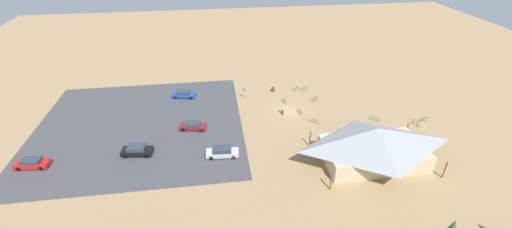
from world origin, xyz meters
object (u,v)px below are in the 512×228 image
Objects in this scene: car_maroon_near_entry at (193,126)px; bicycle_red_yard_center at (415,123)px; bicycle_teal_yard_right at (304,89)px; car_blue_inner_stall at (184,94)px; lot_sign at (244,92)px; trash_bin at (273,89)px; car_red_mid_lot at (32,163)px; bicycle_yellow_lone_east at (314,121)px; bicycle_orange_trailside at (296,89)px; bicycle_purple_by_bin at (315,99)px; car_silver_aisle_side at (222,152)px; car_black_far_end at (137,150)px; visitor_at_bikes at (283,109)px; bicycle_green_yard_front at (423,119)px; bicycle_black_yard_left at (300,112)px; bicycle_silver_edge_north at (374,119)px; bike_pavilion at (375,144)px; bicycle_blue_front_row at (284,101)px.

bicycle_red_yard_center is at bearing 174.00° from car_maroon_near_entry.
bicycle_teal_yard_right is 23.94m from car_blue_inner_stall.
lot_sign is 11.75m from car_blue_inner_stall.
car_red_mid_lot reaches higher than trash_bin.
bicycle_yellow_lone_east is 0.27× the size of car_blue_inner_stall.
bicycle_orange_trailside is 1.19× the size of bicycle_yellow_lone_east.
bicycle_red_yard_center is (-14.29, 10.59, 0.01)m from bicycle_purple_by_bin.
bicycle_purple_by_bin is 0.94× the size of bicycle_teal_yard_right.
car_silver_aisle_side reaches higher than bicycle_orange_trailside.
bicycle_orange_trailside is at bearing 178.19° from trash_bin.
car_maroon_near_entry is 0.97× the size of car_blue_inner_stall.
trash_bin is at bearing -143.26° from car_black_far_end.
car_maroon_near_entry is 22.98m from car_red_mid_lot.
visitor_at_bikes reaches higher than bicycle_yellow_lone_east.
bicycle_green_yard_front is at bearing 175.66° from car_maroon_near_entry.
bicycle_orange_trailside is at bearing -99.64° from bicycle_black_yard_left.
car_silver_aisle_side reaches higher than car_red_mid_lot.
bicycle_green_yard_front is at bearing 156.94° from lot_sign.
bicycle_purple_by_bin is 0.34× the size of car_maroon_near_entry.
car_black_far_end is at bearing 29.72° from bicycle_teal_yard_right.
bicycle_silver_edge_north is 53.09m from car_red_mid_lot.
bicycle_purple_by_bin is 1.13× the size of bicycle_silver_edge_north.
visitor_at_bikes is at bearing -169.95° from car_maroon_near_entry.
bicycle_yellow_lone_east is 0.27× the size of car_red_mid_lot.
car_silver_aisle_side is (34.63, 4.94, 0.42)m from bicycle_green_yard_front.
bike_pavilion is 3.41× the size of car_blue_inner_stall.
bicycle_red_yard_center is (-11.44, -8.00, -2.62)m from bike_pavilion.
car_blue_inner_stall is at bearing -11.46° from bicycle_purple_by_bin.
car_red_mid_lot is at bearing 19.23° from bicycle_blue_front_row.
car_blue_inner_stall reaches higher than bicycle_blue_front_row.
visitor_at_bikes reaches higher than bicycle_red_yard_center.
bicycle_red_yard_center reaches higher than bicycle_silver_edge_north.
car_blue_inner_stall is (20.67, -9.15, 0.36)m from bicycle_black_yard_left.
car_black_far_end reaches higher than car_silver_aisle_side.
car_silver_aisle_side reaches higher than trash_bin.
bicycle_red_yard_center is 1.07× the size of bicycle_teal_yard_right.
bicycle_teal_yard_right is at bearing -81.09° from bike_pavilion.
car_red_mid_lot is 27.17m from car_blue_inner_stall.
bicycle_black_yard_left is (-3.07, 9.29, -0.08)m from trash_bin.
bicycle_blue_front_row is 1.02× the size of bicycle_black_yard_left.
car_silver_aisle_side is at bearing 7.00° from bicycle_red_yard_center.
bicycle_purple_by_bin is at bearing 99.71° from bicycle_teal_yard_right.
bike_pavilion is 47.94m from car_red_mid_lot.
lot_sign is 1.74× the size of bicycle_yellow_lone_east.
bicycle_teal_yard_right is at bearing -39.91° from bicycle_green_yard_front.
car_red_mid_lot is 0.96× the size of car_silver_aisle_side.
trash_bin reaches higher than bicycle_purple_by_bin.
bicycle_blue_front_row is at bearing -152.95° from car_black_far_end.
lot_sign reaches higher than bicycle_teal_yard_right.
car_silver_aisle_side is (26.43, 6.35, 0.42)m from bicycle_silver_edge_north.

